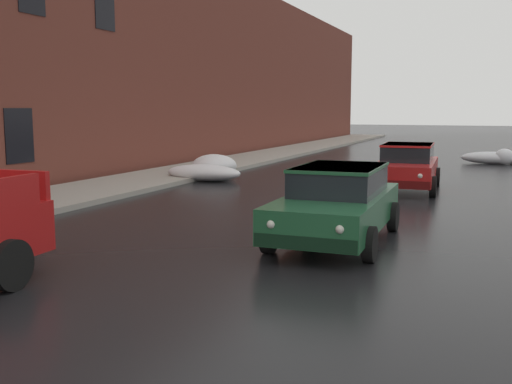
{
  "coord_description": "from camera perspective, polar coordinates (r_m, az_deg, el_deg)",
  "views": [
    {
      "loc": [
        4.71,
        2.3,
        2.48
      ],
      "look_at": [
        0.86,
        11.79,
        1.05
      ],
      "focal_mm": 41.72,
      "sensor_mm": 36.0,
      "label": 1
    }
  ],
  "objects": [
    {
      "name": "brick_townhouse_facade",
      "position": [
        20.65,
        -18.51,
        13.49
      ],
      "size": [
        0.63,
        80.0,
        9.25
      ],
      "color": "brown",
      "rests_on": "ground"
    },
    {
      "name": "sedan_green_parked_kerbside_close",
      "position": [
        11.33,
        7.82,
        -0.91
      ],
      "size": [
        1.99,
        4.42,
        1.42
      ],
      "color": "#1E5633",
      "rests_on": "ground"
    },
    {
      "name": "snow_bank_mid_block_left",
      "position": [
        20.88,
        -5.02,
        1.85
      ],
      "size": [
        2.78,
        1.22,
        0.57
      ],
      "color": "white",
      "rests_on": "ground"
    },
    {
      "name": "sedan_red_parked_kerbside_mid",
      "position": [
        19.03,
        14.28,
        2.48
      ],
      "size": [
        2.06,
        4.45,
        1.42
      ],
      "color": "red",
      "rests_on": "ground"
    },
    {
      "name": "snow_bank_along_right_kerb",
      "position": [
        22.11,
        -4.17,
        2.5
      ],
      "size": [
        1.7,
        1.43,
        0.84
      ],
      "color": "white",
      "rests_on": "ground"
    },
    {
      "name": "left_sidewalk_slab",
      "position": [
        19.43,
        -13.3,
        0.6
      ],
      "size": [
        3.11,
        80.0,
        0.15
      ],
      "primitive_type": "cube",
      "color": "#A8A399",
      "rests_on": "ground"
    },
    {
      "name": "snow_bank_near_corner_right",
      "position": [
        29.23,
        22.14,
        3.06
      ],
      "size": [
        2.84,
        1.0,
        0.72
      ],
      "color": "white",
      "rests_on": "ground"
    }
  ]
}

